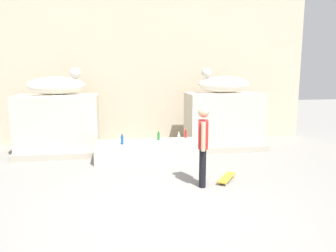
{
  "coord_description": "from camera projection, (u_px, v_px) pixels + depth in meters",
  "views": [
    {
      "loc": [
        -0.84,
        -5.24,
        2.36
      ],
      "look_at": [
        0.37,
        2.17,
        1.1
      ],
      "focal_mm": 34.66,
      "sensor_mm": 36.0,
      "label": 1
    }
  ],
  "objects": [
    {
      "name": "bottle_red",
      "position": [
        186.0,
        134.0,
        9.23
      ],
      "size": [
        0.07,
        0.07,
        0.27
      ],
      "color": "red",
      "rests_on": "ledge_block"
    },
    {
      "name": "bottle_green",
      "position": [
        159.0,
        136.0,
        8.88
      ],
      "size": [
        0.07,
        0.07,
        0.28
      ],
      "color": "#1E722D",
      "rests_on": "ledge_block"
    },
    {
      "name": "bottle_blue",
      "position": [
        122.0,
        140.0,
        8.37
      ],
      "size": [
        0.07,
        0.07,
        0.3
      ],
      "color": "#194C99",
      "rests_on": "ledge_block"
    },
    {
      "name": "pedestal_left",
      "position": [
        58.0,
        124.0,
        9.41
      ],
      "size": [
        2.28,
        1.23,
        1.7
      ],
      "primitive_type": "cube",
      "color": "beige",
      "rests_on": "ground_plane"
    },
    {
      "name": "statue_reclining_right",
      "position": [
        223.0,
        84.0,
        10.01
      ],
      "size": [
        1.65,
        0.73,
        0.78
      ],
      "rotation": [
        0.0,
        0.0,
        3.04
      ],
      "color": "beige",
      "rests_on": "pedestal_right"
    },
    {
      "name": "ground_plane",
      "position": [
        167.0,
        209.0,
        5.62
      ],
      "size": [
        40.0,
        40.0,
        0.0
      ],
      "primitive_type": "plane",
      "color": "gray"
    },
    {
      "name": "ledge_block",
      "position": [
        148.0,
        151.0,
        8.76
      ],
      "size": [
        2.83,
        0.89,
        0.5
      ],
      "primitive_type": "cube",
      "color": "beige",
      "rests_on": "ground_plane"
    },
    {
      "name": "facade_wall",
      "position": [
        139.0,
        43.0,
        10.91
      ],
      "size": [
        11.56,
        0.6,
        6.6
      ],
      "primitive_type": "cube",
      "color": "#C0B196",
      "rests_on": "ground_plane"
    },
    {
      "name": "skateboard",
      "position": [
        227.0,
        178.0,
        7.11
      ],
      "size": [
        0.63,
        0.77,
        0.08
      ],
      "rotation": [
        0.0,
        0.0,
        0.95
      ],
      "color": "gold",
      "rests_on": "ground_plane"
    },
    {
      "name": "stair_step",
      "position": [
        146.0,
        152.0,
        9.31
      ],
      "size": [
        7.27,
        0.5,
        0.18
      ],
      "primitive_type": "cube",
      "color": "#A9A08F",
      "rests_on": "ground_plane"
    },
    {
      "name": "statue_reclining_left",
      "position": [
        57.0,
        85.0,
        9.23
      ],
      "size": [
        1.69,
        0.92,
        0.78
      ],
      "rotation": [
        0.0,
        0.0,
        0.23
      ],
      "color": "beige",
      "rests_on": "pedestal_left"
    },
    {
      "name": "skater",
      "position": [
        203.0,
        143.0,
        6.65
      ],
      "size": [
        0.28,
        0.53,
        1.67
      ],
      "rotation": [
        0.0,
        0.0,
        1.32
      ],
      "color": "black",
      "rests_on": "ground_plane"
    },
    {
      "name": "bottle_clear",
      "position": [
        179.0,
        139.0,
        8.49
      ],
      "size": [
        0.08,
        0.08,
        0.31
      ],
      "color": "silver",
      "rests_on": "ledge_block"
    },
    {
      "name": "pedestal_right",
      "position": [
        223.0,
        120.0,
        10.2
      ],
      "size": [
        2.28,
        1.23,
        1.7
      ],
      "primitive_type": "cube",
      "color": "beige",
      "rests_on": "ground_plane"
    }
  ]
}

